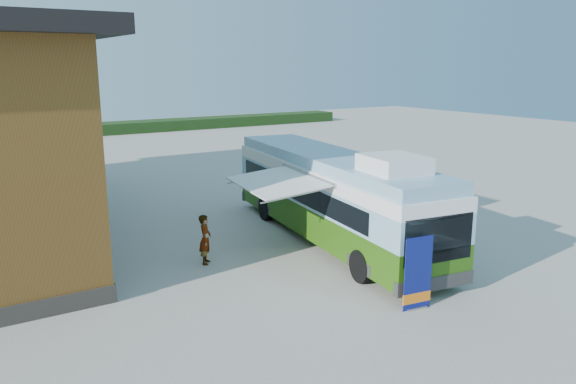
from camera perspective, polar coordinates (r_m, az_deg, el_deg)
ground at (r=18.72m, az=2.50°, el=-6.78°), size 100.00×100.00×0.00m
hedge at (r=55.79m, az=-13.23°, el=6.59°), size 40.00×3.00×1.00m
bus at (r=20.17m, az=4.50°, el=-0.15°), size 4.15×12.21×3.68m
awning at (r=18.55m, az=-0.60°, el=1.68°), size 2.91×4.15×0.50m
banner at (r=15.14m, az=13.03°, el=-8.70°), size 0.86×0.26×1.98m
picnic_table at (r=18.63m, az=9.81°, el=-5.03°), size 1.59×1.44×0.84m
person_a at (r=18.22m, az=-8.40°, el=-4.77°), size 0.65×0.71×1.62m
person_b at (r=24.20m, az=-2.36°, el=-0.04°), size 0.96×1.06×1.77m
slurry_tanker at (r=29.49m, az=-23.25°, el=2.29°), size 2.67×6.55×2.44m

